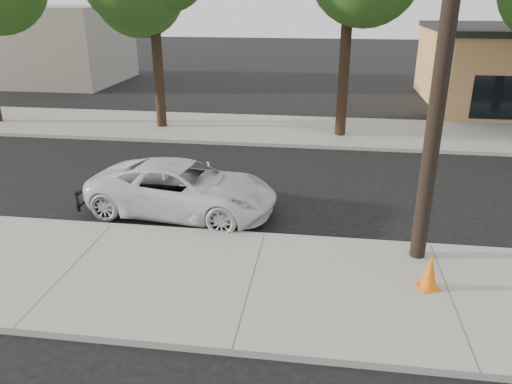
% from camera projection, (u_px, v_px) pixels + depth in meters
% --- Properties ---
extents(ground, '(120.00, 120.00, 0.00)m').
position_uv_depth(ground, '(274.00, 206.00, 14.44)').
color(ground, black).
rests_on(ground, ground).
extents(near_sidewalk, '(90.00, 4.40, 0.15)m').
position_uv_depth(near_sidewalk, '(251.00, 283.00, 10.46)').
color(near_sidewalk, gray).
rests_on(near_sidewalk, ground).
extents(far_sidewalk, '(90.00, 5.00, 0.15)m').
position_uv_depth(far_sidewalk, '(294.00, 130.00, 22.23)').
color(far_sidewalk, gray).
rests_on(far_sidewalk, ground).
extents(curb_near, '(90.00, 0.12, 0.16)m').
position_uv_depth(curb_near, '(264.00, 237.00, 12.48)').
color(curb_near, '#9E9B93').
rests_on(curb_near, ground).
extents(building_far, '(14.00, 8.00, 5.00)m').
position_uv_depth(building_far, '(18.00, 44.00, 34.53)').
color(building_far, gray).
rests_on(building_far, ground).
extents(utility_pole, '(1.40, 0.34, 9.00)m').
position_uv_depth(utility_pole, '(445.00, 50.00, 9.75)').
color(utility_pole, black).
rests_on(utility_pole, near_sidewalk).
extents(police_cruiser, '(5.45, 3.03, 1.44)m').
position_uv_depth(police_cruiser, '(183.00, 188.00, 13.78)').
color(police_cruiser, silver).
rests_on(police_cruiser, ground).
extents(traffic_cone, '(0.51, 0.51, 0.76)m').
position_uv_depth(traffic_cone, '(430.00, 272.00, 10.04)').
color(traffic_cone, orange).
rests_on(traffic_cone, near_sidewalk).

